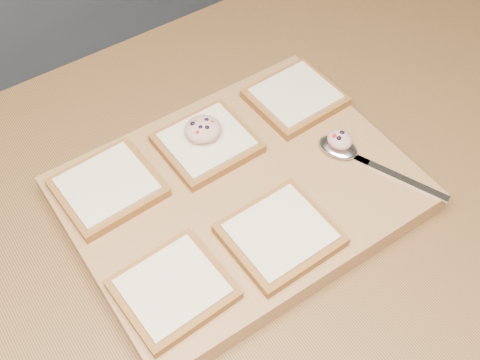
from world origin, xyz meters
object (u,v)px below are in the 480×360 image
(cutting_board, at_px, (240,194))
(spoon, at_px, (347,152))
(bread_far_center, at_px, (207,143))
(tuna_salad_dollop, at_px, (203,129))

(cutting_board, distance_m, spoon, 0.16)
(bread_far_center, bearing_deg, tuna_salad_dollop, 91.87)
(bread_far_center, height_order, spoon, bread_far_center)
(tuna_salad_dollop, bearing_deg, spoon, -40.11)
(cutting_board, bearing_deg, spoon, -13.60)
(bread_far_center, relative_size, spoon, 0.68)
(bread_far_center, distance_m, spoon, 0.20)
(cutting_board, height_order, bread_far_center, bread_far_center)
(bread_far_center, distance_m, tuna_salad_dollop, 0.02)
(cutting_board, xyz_separation_m, bread_far_center, (0.00, 0.09, 0.03))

